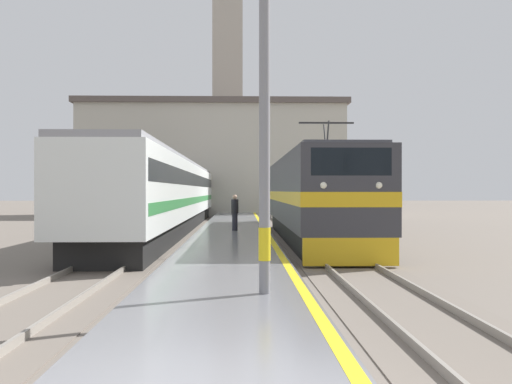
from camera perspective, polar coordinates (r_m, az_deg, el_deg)
name	(u,v)px	position (r m, az deg, el deg)	size (l,w,h in m)	color
ground_plane	(235,229)	(35.47, -2.04, -3.51)	(200.00, 200.00, 0.00)	#70665B
platform	(234,231)	(30.47, -2.13, -3.75)	(3.33, 140.00, 0.38)	slate
rail_track_near	(303,234)	(30.64, 4.46, -4.02)	(2.83, 140.00, 0.16)	#70665B
rail_track_far	(163,234)	(30.73, -8.85, -4.01)	(2.83, 140.00, 0.16)	#70665B
locomotive_train	(311,197)	(27.12, 5.22, -0.51)	(2.92, 20.07, 4.78)	black
passenger_train	(177,193)	(37.17, -7.56, -0.13)	(2.92, 42.50, 3.85)	black
catenary_mast	(276,92)	(11.01, 1.89, 9.51)	(3.03, 0.22, 7.02)	gray
person_on_platform	(235,212)	(28.07, -2.03, -1.89)	(0.34, 0.34, 1.68)	#23232D
clock_tower	(228,67)	(62.35, -2.71, 11.83)	(3.77, 3.77, 28.43)	#ADA393
station_building	(213,159)	(55.01, -4.08, 3.12)	(23.69, 9.27, 10.20)	#B7B2A3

